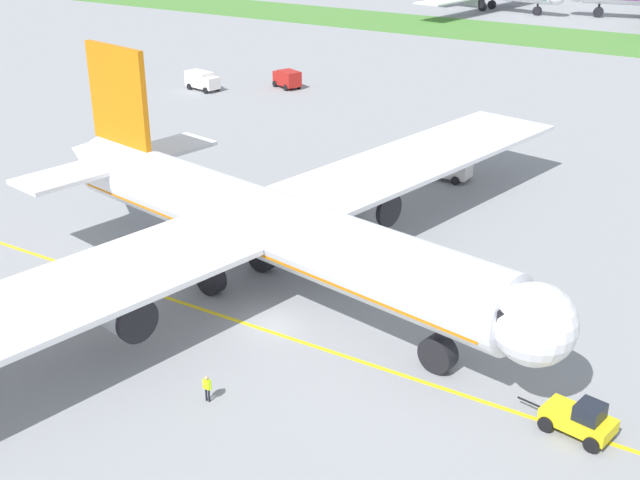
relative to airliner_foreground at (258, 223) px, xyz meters
name	(u,v)px	position (x,y,z in m)	size (l,w,h in m)	color
ground_plane	(272,324)	(3.62, -3.65, -5.52)	(600.00, 600.00, 0.00)	gray
apron_taxi_line	(264,330)	(3.62, -4.56, -5.52)	(280.00, 0.36, 0.01)	yellow
airliner_foreground	(258,223)	(0.00, 0.00, 0.00)	(48.74, 77.90, 16.26)	white
pushback_tug	(580,419)	(25.14, -4.58, -4.56)	(5.77, 3.03, 2.11)	yellow
ground_crew_wingwalker_port	(207,386)	(5.68, -13.14, -4.46)	(0.61, 0.27, 1.74)	black
service_truck_baggage_loader	(202,80)	(-44.95, 47.65, -4.07)	(5.81, 3.39, 2.64)	white
service_truck_fuel_bowser	(447,164)	(1.45, 30.58, -3.91)	(5.24, 2.79, 3.01)	white
service_truck_catering_van	(287,78)	(-35.16, 55.35, -4.08)	(5.04, 3.94, 2.61)	#B21E19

